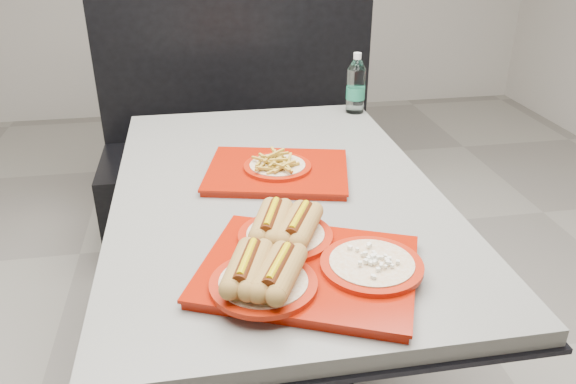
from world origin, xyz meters
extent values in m
plane|color=gray|center=(0.00, 0.00, 0.00)|extent=(6.00, 6.00, 0.00)
cylinder|color=black|center=(0.00, 0.00, 0.03)|extent=(0.52, 0.52, 0.05)
cylinder|color=black|center=(0.00, 0.00, 0.38)|extent=(0.11, 0.11, 0.66)
cube|color=black|center=(0.00, 0.00, 0.70)|extent=(0.92, 1.42, 0.01)
cube|color=gray|center=(0.00, 0.00, 0.73)|extent=(0.90, 1.40, 0.04)
cube|color=black|center=(0.00, 1.02, 0.23)|extent=(1.30, 0.55, 0.45)
cube|color=black|center=(0.00, 1.26, 0.80)|extent=(1.30, 0.10, 1.10)
cube|color=#921303|center=(0.00, -0.44, 0.76)|extent=(0.54, 0.49, 0.02)
cube|color=#921303|center=(0.00, -0.44, 0.77)|extent=(0.55, 0.50, 0.01)
cylinder|color=#9D1805|center=(-0.10, -0.50, 0.78)|extent=(0.22, 0.22, 0.01)
cylinder|color=silver|center=(-0.10, -0.50, 0.79)|extent=(0.18, 0.18, 0.00)
cylinder|color=#9D1805|center=(-0.03, -0.32, 0.78)|extent=(0.22, 0.22, 0.01)
cylinder|color=silver|center=(-0.03, -0.32, 0.79)|extent=(0.18, 0.18, 0.00)
cylinder|color=#9D1805|center=(0.13, -0.47, 0.78)|extent=(0.22, 0.22, 0.01)
cylinder|color=silver|center=(0.13, -0.47, 0.79)|extent=(0.18, 0.18, 0.00)
cube|color=#921303|center=(0.02, 0.07, 0.76)|extent=(0.46, 0.40, 0.02)
cube|color=#921303|center=(0.02, 0.07, 0.77)|extent=(0.47, 0.41, 0.01)
cylinder|color=#9D1805|center=(0.02, 0.07, 0.78)|extent=(0.20, 0.20, 0.01)
cylinder|color=silver|center=(0.02, 0.07, 0.78)|extent=(0.16, 0.16, 0.00)
cylinder|color=silver|center=(0.41, 0.61, 0.83)|extent=(0.07, 0.07, 0.17)
cylinder|color=#1C7352|center=(0.41, 0.61, 0.83)|extent=(0.07, 0.07, 0.05)
cone|color=silver|center=(0.41, 0.61, 0.94)|extent=(0.07, 0.07, 0.04)
cylinder|color=silver|center=(0.41, 0.61, 0.97)|extent=(0.03, 0.03, 0.02)
camera|label=1|loc=(-0.21, -1.42, 1.45)|focal=35.00mm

